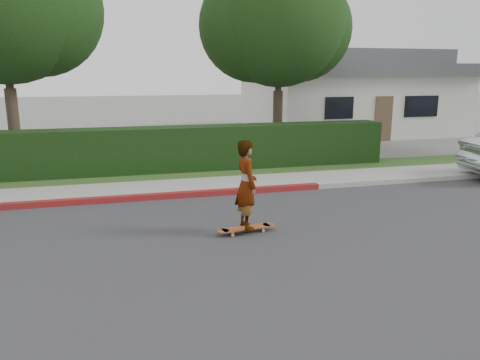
# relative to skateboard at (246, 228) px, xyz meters

# --- Properties ---
(ground) EXTENTS (120.00, 120.00, 0.00)m
(ground) POSITION_rel_skateboard_xyz_m (1.92, -1.02, -0.11)
(ground) COLOR slate
(ground) RESTS_ON ground
(road) EXTENTS (60.00, 8.00, 0.01)m
(road) POSITION_rel_skateboard_xyz_m (1.92, -1.02, -0.10)
(road) COLOR #2D2D30
(road) RESTS_ON ground
(curb_far) EXTENTS (60.00, 0.20, 0.15)m
(curb_far) POSITION_rel_skateboard_xyz_m (1.92, 3.08, -0.03)
(curb_far) COLOR #9E9E99
(curb_far) RESTS_ON ground
(curb_red_section) EXTENTS (12.00, 0.21, 0.15)m
(curb_red_section) POSITION_rel_skateboard_xyz_m (-3.08, 3.08, -0.03)
(curb_red_section) COLOR maroon
(curb_red_section) RESTS_ON ground
(sidewalk_far) EXTENTS (60.00, 1.60, 0.12)m
(sidewalk_far) POSITION_rel_skateboard_xyz_m (1.92, 3.98, -0.05)
(sidewalk_far) COLOR gray
(sidewalk_far) RESTS_ON ground
(planting_strip) EXTENTS (60.00, 1.60, 0.10)m
(planting_strip) POSITION_rel_skateboard_xyz_m (1.92, 5.58, -0.06)
(planting_strip) COLOR #2D4C1E
(planting_strip) RESTS_ON ground
(hedge) EXTENTS (15.00, 1.00, 1.50)m
(hedge) POSITION_rel_skateboard_xyz_m (-1.08, 6.18, 0.64)
(hedge) COLOR black
(hedge) RESTS_ON ground
(tree_left) EXTENTS (5.99, 5.21, 8.00)m
(tree_left) POSITION_rel_skateboard_xyz_m (-5.60, 7.67, 5.15)
(tree_left) COLOR #33261C
(tree_left) RESTS_ON ground
(tree_center) EXTENTS (5.66, 4.84, 7.44)m
(tree_center) POSITION_rel_skateboard_xyz_m (3.40, 8.17, 4.79)
(tree_center) COLOR #33261C
(tree_center) RESTS_ON ground
(house) EXTENTS (10.60, 8.60, 4.30)m
(house) POSITION_rel_skateboard_xyz_m (9.92, 14.98, 1.99)
(house) COLOR beige
(house) RESTS_ON ground
(skateboard) EXTENTS (1.27, 0.42, 0.12)m
(skateboard) POSITION_rel_skateboard_xyz_m (0.00, 0.00, 0.00)
(skateboard) COLOR #CD7738
(skateboard) RESTS_ON ground
(skateboarder) EXTENTS (0.48, 0.68, 1.78)m
(skateboarder) POSITION_rel_skateboard_xyz_m (0.00, 0.00, 0.91)
(skateboarder) COLOR white
(skateboarder) RESTS_ON skateboard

